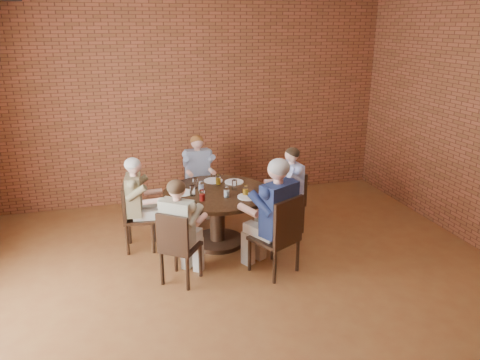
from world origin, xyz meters
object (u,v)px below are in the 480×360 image
object	(u,v)px
diner_a	(289,190)
diner_e	(274,217)
dining_table	(217,207)
smartphone	(246,197)
chair_a	(293,198)
diner_b	(198,175)
chair_c	(134,215)
chair_d	(177,245)
chair_b	(198,182)
chair_e	(280,233)
diner_d	(180,232)
diner_c	(139,204)

from	to	relation	value
diner_a	diner_e	size ratio (longest dim) A/B	0.87
dining_table	smartphone	world-z (taller)	smartphone
chair_a	diner_b	bearing A→B (deg)	-137.59
chair_c	chair_d	xyz separation A→B (m)	(0.41, -1.03, -0.00)
diner_e	chair_d	bearing A→B (deg)	-28.59
diner_e	diner_a	bearing A→B (deg)	-147.20
diner_b	chair_d	bearing A→B (deg)	-108.98
chair_a	smartphone	size ratio (longest dim) A/B	6.24
diner_a	chair_b	xyz separation A→B (m)	(-1.09, 1.09, -0.13)
dining_table	diner_e	bearing A→B (deg)	-62.59
diner_e	chair_e	bearing A→B (deg)	90.00
diner_d	smartphone	bearing A→B (deg)	-114.33
chair_b	smartphone	distance (m)	1.60
diner_d	chair_b	bearing A→B (deg)	-69.28
diner_b	diner_d	distance (m)	2.06
chair_b	diner_e	distance (m)	2.20
diner_a	diner_c	distance (m)	2.08
diner_b	smartphone	bearing A→B (deg)	-78.83
dining_table	diner_e	distance (m)	1.05
chair_b	chair_e	world-z (taller)	chair_e
chair_b	diner_d	world-z (taller)	diner_d
chair_d	diner_e	bearing A→B (deg)	-144.03
chair_c	diner_c	distance (m)	0.16
chair_b	diner_c	bearing A→B (deg)	-133.70
chair_a	diner_b	world-z (taller)	diner_b
chair_e	chair_a	bearing A→B (deg)	-146.09
chair_c	diner_c	bearing A→B (deg)	-90.00
chair_a	diner_e	xyz separation A→B (m)	(-0.67, -1.05, 0.23)
diner_d	chair_e	xyz separation A→B (m)	(1.15, -0.17, -0.10)
diner_c	chair_d	bearing A→B (deg)	-154.10
chair_c	smartphone	distance (m)	1.49
chair_e	chair_b	bearing A→B (deg)	-103.58
chair_a	chair_d	bearing A→B (deg)	-67.25
chair_a	diner_c	size ratio (longest dim) A/B	0.70
diner_d	chair_e	world-z (taller)	diner_d
chair_a	diner_a	world-z (taller)	diner_a
chair_c	chair_d	distance (m)	1.11
diner_c	diner_e	xyz separation A→B (m)	(1.49, -1.05, 0.08)
chair_a	chair_c	world-z (taller)	chair_c
chair_b	diner_e	world-z (taller)	diner_e
diner_a	chair_e	xyz separation A→B (m)	(-0.55, -1.13, -0.09)
diner_a	diner_e	distance (m)	1.20
chair_a	dining_table	bearing A→B (deg)	-90.00
chair_a	chair_d	size ratio (longest dim) A/B	0.99
chair_c	chair_e	world-z (taller)	chair_e
dining_table	chair_e	bearing A→B (deg)	-62.59
dining_table	diner_a	bearing A→B (deg)	6.69
chair_a	smartphone	distance (m)	1.00
chair_e	diner_e	world-z (taller)	diner_e
diner_d	smartphone	xyz separation A→B (m)	(0.93, 0.50, 0.13)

